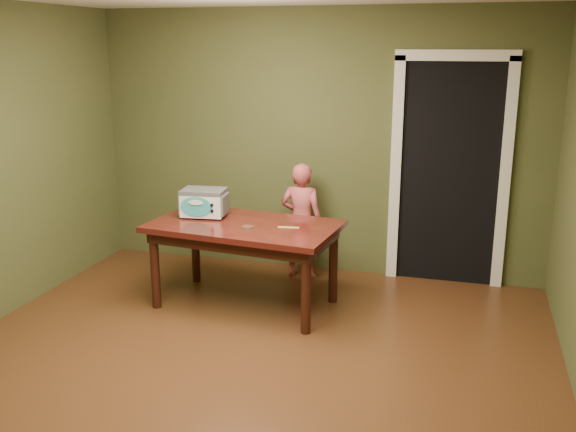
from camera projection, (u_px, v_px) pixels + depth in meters
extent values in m
plane|color=#502817|center=(227.00, 386.00, 4.35)|extent=(5.00, 5.00, 0.00)
cube|color=#4B512B|center=(316.00, 143.00, 6.34)|extent=(4.50, 0.02, 2.60)
cube|color=black|center=(450.00, 169.00, 6.34)|extent=(0.90, 0.60, 2.10)
cube|color=black|center=(449.00, 175.00, 6.04)|extent=(0.90, 0.02, 2.10)
cube|color=white|center=(396.00, 173.00, 6.16)|extent=(0.10, 0.06, 2.20)
cube|color=white|center=(505.00, 179.00, 5.90)|extent=(0.10, 0.06, 2.20)
cube|color=white|center=(457.00, 55.00, 5.74)|extent=(1.10, 0.06, 0.10)
cube|color=#36100C|center=(244.00, 226.00, 5.54)|extent=(1.68, 1.06, 0.05)
cube|color=black|center=(245.00, 235.00, 5.56)|extent=(1.55, 0.93, 0.10)
cylinder|color=black|center=(155.00, 270.00, 5.57)|extent=(0.08, 0.08, 0.70)
cylinder|color=black|center=(195.00, 247.00, 6.20)|extent=(0.08, 0.08, 0.70)
cylinder|color=black|center=(306.00, 292.00, 5.07)|extent=(0.08, 0.08, 0.70)
cylinder|color=black|center=(333.00, 265.00, 5.70)|extent=(0.08, 0.08, 0.70)
cylinder|color=#4C4F54|center=(184.00, 218.00, 5.68)|extent=(0.03, 0.03, 0.02)
cylinder|color=#4C4F54|center=(192.00, 212.00, 5.87)|extent=(0.03, 0.03, 0.02)
cylinder|color=#4C4F54|center=(218.00, 219.00, 5.63)|extent=(0.03, 0.03, 0.02)
cylinder|color=#4C4F54|center=(224.00, 213.00, 5.82)|extent=(0.03, 0.03, 0.02)
cube|color=white|center=(204.00, 203.00, 5.72)|extent=(0.40, 0.31, 0.21)
cube|color=#4C4F54|center=(204.00, 191.00, 5.69)|extent=(0.41, 0.31, 0.03)
cube|color=#4C4F54|center=(183.00, 202.00, 5.76)|extent=(0.04, 0.24, 0.16)
cube|color=#4C4F54|center=(225.00, 204.00, 5.69)|extent=(0.04, 0.24, 0.16)
ellipsoid|color=teal|center=(196.00, 207.00, 5.60)|extent=(0.28, 0.04, 0.18)
cylinder|color=black|center=(212.00, 205.00, 5.57)|extent=(0.03, 0.02, 0.03)
cylinder|color=black|center=(212.00, 211.00, 5.58)|extent=(0.02, 0.02, 0.02)
cylinder|color=silver|center=(248.00, 227.00, 5.37)|extent=(0.10, 0.10, 0.02)
cylinder|color=#4C2C19|center=(248.00, 227.00, 5.37)|extent=(0.09, 0.09, 0.01)
cube|color=#D5C55D|center=(289.00, 227.00, 5.40)|extent=(0.18, 0.05, 0.01)
imported|color=#C75257|center=(301.00, 221.00, 6.26)|extent=(0.43, 0.30, 1.15)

